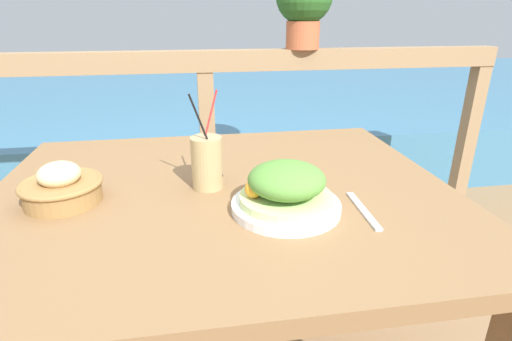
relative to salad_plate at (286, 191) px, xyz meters
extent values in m
cube|color=olive|center=(-0.13, 0.14, -0.07)|extent=(1.15, 0.95, 0.04)
cube|color=olive|center=(-0.64, 0.56, -0.45)|extent=(0.06, 0.06, 0.71)
cube|color=olive|center=(0.39, 0.56, -0.45)|extent=(0.06, 0.06, 0.71)
cube|color=#937551|center=(-0.13, 1.04, 0.17)|extent=(2.80, 0.08, 0.09)
cube|color=#937551|center=(-0.13, 1.04, -0.34)|extent=(0.07, 0.07, 0.92)
cube|color=#937551|center=(1.24, 1.04, -0.34)|extent=(0.07, 0.07, 0.92)
cube|color=teal|center=(-0.13, 3.54, -0.59)|extent=(12.00, 4.00, 0.42)
cylinder|color=white|center=(0.00, 0.00, -0.04)|extent=(0.24, 0.24, 0.02)
cylinder|color=#C6DB8E|center=(0.00, 0.00, -0.02)|extent=(0.21, 0.21, 0.02)
ellipsoid|color=#568E38|center=(0.00, 0.00, 0.03)|extent=(0.17, 0.17, 0.07)
sphere|color=#F9A328|center=(0.07, 0.01, 0.01)|extent=(0.04, 0.04, 0.04)
sphere|color=#F9A328|center=(-0.07, 0.00, 0.01)|extent=(0.04, 0.04, 0.04)
cylinder|color=tan|center=(-0.17, 0.16, 0.02)|extent=(0.08, 0.08, 0.13)
cylinder|color=red|center=(-0.16, 0.17, 0.09)|extent=(0.06, 0.01, 0.21)
cylinder|color=black|center=(-0.16, 0.14, 0.09)|extent=(0.08, 0.01, 0.21)
cylinder|color=olive|center=(-0.50, 0.12, -0.02)|extent=(0.17, 0.17, 0.05)
torus|color=olive|center=(-0.50, 0.12, 0.00)|extent=(0.18, 0.18, 0.01)
ellipsoid|color=beige|center=(-0.50, 0.12, 0.02)|extent=(0.09, 0.09, 0.06)
cylinder|color=#B75B38|center=(0.31, 1.04, 0.27)|extent=(0.15, 0.15, 0.12)
cube|color=silver|center=(0.17, -0.03, -0.05)|extent=(0.02, 0.18, 0.00)
camera|label=1|loc=(-0.20, -0.78, 0.37)|focal=28.00mm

